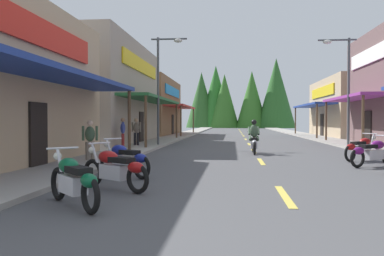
{
  "coord_description": "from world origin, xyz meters",
  "views": [
    {
      "loc": [
        -1.06,
        -0.24,
        1.55
      ],
      "look_at": [
        -3.96,
        28.8,
        0.97
      ],
      "focal_mm": 37.93,
      "sensor_mm": 36.0,
      "label": 1
    }
  ],
  "objects_px": {
    "motorcycle_parked_right_6": "(362,148)",
    "pedestrian_strolling": "(123,131)",
    "motorcycle_parked_left_2": "(124,159)",
    "rider_cruising_lead": "(254,139)",
    "motorcycle_parked_right_5": "(373,152)",
    "streetlamp_left": "(163,76)",
    "pedestrian_browsing": "(136,130)",
    "streetlamp_right": "(343,76)",
    "motorcycle_parked_left_0": "(74,180)",
    "pedestrian_by_shop": "(90,139)",
    "motorcycle_parked_left_1": "(115,168)"
  },
  "relations": [
    {
      "from": "streetlamp_right",
      "to": "motorcycle_parked_right_6",
      "type": "xyz_separation_m",
      "value": [
        -1.25,
        -7.45,
        -3.49
      ]
    },
    {
      "from": "motorcycle_parked_left_2",
      "to": "rider_cruising_lead",
      "type": "distance_m",
      "value": 8.87
    },
    {
      "from": "pedestrian_by_shop",
      "to": "pedestrian_browsing",
      "type": "bearing_deg",
      "value": 171.5
    },
    {
      "from": "streetlamp_left",
      "to": "pedestrian_by_shop",
      "type": "bearing_deg",
      "value": -96.61
    },
    {
      "from": "motorcycle_parked_left_1",
      "to": "pedestrian_strolling",
      "type": "relative_size",
      "value": 1.11
    },
    {
      "from": "motorcycle_parked_right_5",
      "to": "motorcycle_parked_left_2",
      "type": "distance_m",
      "value": 8.18
    },
    {
      "from": "motorcycle_parked_left_2",
      "to": "pedestrian_by_shop",
      "type": "distance_m",
      "value": 3.95
    },
    {
      "from": "motorcycle_parked_right_6",
      "to": "motorcycle_parked_left_0",
      "type": "bearing_deg",
      "value": -170.77
    },
    {
      "from": "streetlamp_left",
      "to": "motorcycle_parked_right_6",
      "type": "distance_m",
      "value": 12.13
    },
    {
      "from": "motorcycle_parked_left_1",
      "to": "pedestrian_strolling",
      "type": "bearing_deg",
      "value": -42.16
    },
    {
      "from": "motorcycle_parked_right_5",
      "to": "motorcycle_parked_left_0",
      "type": "relative_size",
      "value": 1.14
    },
    {
      "from": "motorcycle_parked_left_1",
      "to": "rider_cruising_lead",
      "type": "relative_size",
      "value": 0.86
    },
    {
      "from": "motorcycle_parked_left_0",
      "to": "pedestrian_by_shop",
      "type": "bearing_deg",
      "value": -25.69
    },
    {
      "from": "motorcycle_parked_right_6",
      "to": "pedestrian_strolling",
      "type": "bearing_deg",
      "value": 115.48
    },
    {
      "from": "streetlamp_left",
      "to": "motorcycle_parked_left_0",
      "type": "relative_size",
      "value": 3.9
    },
    {
      "from": "streetlamp_left",
      "to": "motorcycle_parked_left_2",
      "type": "distance_m",
      "value": 13.09
    },
    {
      "from": "streetlamp_left",
      "to": "rider_cruising_lead",
      "type": "xyz_separation_m",
      "value": [
        4.99,
        -4.57,
        -3.46
      ]
    },
    {
      "from": "streetlamp_right",
      "to": "motorcycle_parked_left_2",
      "type": "distance_m",
      "value": 15.86
    },
    {
      "from": "streetlamp_left",
      "to": "pedestrian_browsing",
      "type": "height_order",
      "value": "streetlamp_left"
    },
    {
      "from": "motorcycle_parked_left_2",
      "to": "pedestrian_strolling",
      "type": "xyz_separation_m",
      "value": [
        -2.76,
        9.88,
        0.47
      ]
    },
    {
      "from": "motorcycle_parked_left_2",
      "to": "pedestrian_strolling",
      "type": "height_order",
      "value": "pedestrian_strolling"
    },
    {
      "from": "motorcycle_parked_right_6",
      "to": "motorcycle_parked_left_1",
      "type": "bearing_deg",
      "value": -176.2
    },
    {
      "from": "rider_cruising_lead",
      "to": "motorcycle_parked_left_2",
      "type": "bearing_deg",
      "value": 154.77
    },
    {
      "from": "motorcycle_parked_right_5",
      "to": "motorcycle_parked_right_6",
      "type": "relative_size",
      "value": 1.09
    },
    {
      "from": "pedestrian_browsing",
      "to": "motorcycle_parked_left_2",
      "type": "bearing_deg",
      "value": -158.78
    },
    {
      "from": "streetlamp_right",
      "to": "motorcycle_parked_right_5",
      "type": "xyz_separation_m",
      "value": [
        -1.49,
        -9.4,
        -3.49
      ]
    },
    {
      "from": "motorcycle_parked_left_2",
      "to": "streetlamp_left",
      "type": "bearing_deg",
      "value": -48.13
    },
    {
      "from": "motorcycle_parked_left_1",
      "to": "pedestrian_browsing",
      "type": "bearing_deg",
      "value": -45.09
    },
    {
      "from": "rider_cruising_lead",
      "to": "pedestrian_strolling",
      "type": "distance_m",
      "value": 6.95
    },
    {
      "from": "motorcycle_parked_left_1",
      "to": "pedestrian_browsing",
      "type": "height_order",
      "value": "pedestrian_browsing"
    },
    {
      "from": "streetlamp_right",
      "to": "pedestrian_browsing",
      "type": "distance_m",
      "value": 11.97
    },
    {
      "from": "streetlamp_right",
      "to": "motorcycle_parked_right_5",
      "type": "distance_m",
      "value": 10.14
    },
    {
      "from": "motorcycle_parked_left_1",
      "to": "pedestrian_by_shop",
      "type": "height_order",
      "value": "pedestrian_by_shop"
    },
    {
      "from": "pedestrian_strolling",
      "to": "motorcycle_parked_right_6",
      "type": "bearing_deg",
      "value": -44.9
    },
    {
      "from": "streetlamp_left",
      "to": "streetlamp_right",
      "type": "relative_size",
      "value": 1.04
    },
    {
      "from": "motorcycle_parked_right_5",
      "to": "motorcycle_parked_right_6",
      "type": "bearing_deg",
      "value": 49.93
    },
    {
      "from": "pedestrian_by_shop",
      "to": "pedestrian_strolling",
      "type": "xyz_separation_m",
      "value": [
        -0.61,
        6.59,
        0.08
      ]
    },
    {
      "from": "motorcycle_parked_right_5",
      "to": "motorcycle_parked_left_1",
      "type": "xyz_separation_m",
      "value": [
        -7.2,
        -5.23,
        0.0
      ]
    },
    {
      "from": "motorcycle_parked_left_0",
      "to": "pedestrian_browsing",
      "type": "distance_m",
      "value": 15.91
    },
    {
      "from": "streetlamp_left",
      "to": "motorcycle_parked_left_0",
      "type": "xyz_separation_m",
      "value": [
        1.2,
        -16.38,
        -3.63
      ]
    },
    {
      "from": "motorcycle_parked_right_5",
      "to": "streetlamp_right",
      "type": "bearing_deg",
      "value": 48.01
    },
    {
      "from": "motorcycle_parked_left_0",
      "to": "motorcycle_parked_right_6",
      "type": "bearing_deg",
      "value": -83.97
    },
    {
      "from": "streetlamp_right",
      "to": "motorcycle_parked_left_2",
      "type": "relative_size",
      "value": 3.45
    },
    {
      "from": "motorcycle_parked_right_5",
      "to": "motorcycle_parked_left_2",
      "type": "height_order",
      "value": "same"
    },
    {
      "from": "streetlamp_left",
      "to": "motorcycle_parked_right_5",
      "type": "bearing_deg",
      "value": -47.4
    },
    {
      "from": "streetlamp_right",
      "to": "motorcycle_parked_right_6",
      "type": "distance_m",
      "value": 8.32
    },
    {
      "from": "motorcycle_parked_right_6",
      "to": "rider_cruising_lead",
      "type": "distance_m",
      "value": 4.83
    },
    {
      "from": "rider_cruising_lead",
      "to": "streetlamp_left",
      "type": "bearing_deg",
      "value": 48.39
    },
    {
      "from": "rider_cruising_lead",
      "to": "pedestrian_browsing",
      "type": "relative_size",
      "value": 1.3
    },
    {
      "from": "streetlamp_right",
      "to": "motorcycle_parked_left_1",
      "type": "xyz_separation_m",
      "value": [
        -8.69,
        -14.63,
        -3.49
      ]
    }
  ]
}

